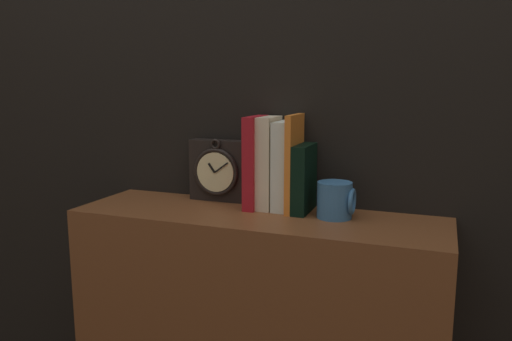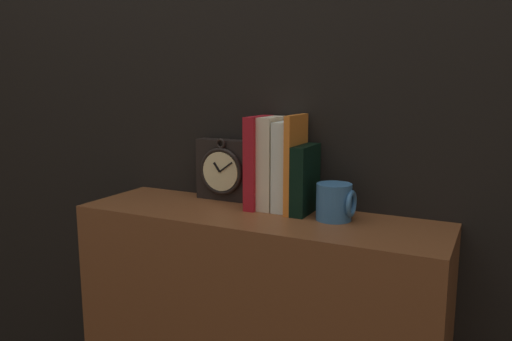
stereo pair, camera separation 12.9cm
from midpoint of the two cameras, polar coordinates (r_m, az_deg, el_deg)
wall_back at (r=1.43m, az=-0.16°, el=12.62°), size 6.00×0.05×2.60m
clock at (r=1.46m, az=-6.76°, el=-0.03°), size 0.18×0.06×0.18m
book_slot0_red at (r=1.36m, az=-2.74°, el=0.93°), size 0.03×0.13×0.25m
book_slot1_cream at (r=1.36m, az=-1.25°, el=0.86°), size 0.04×0.11×0.25m
book_slot2_white at (r=1.34m, az=0.49°, el=0.53°), size 0.04×0.11×0.24m
book_slot3_orange at (r=1.32m, az=1.63°, el=0.81°), size 0.02×0.13×0.26m
book_slot4_black at (r=1.32m, az=2.74°, el=-0.94°), size 0.04×0.13×0.18m
mug at (r=1.27m, az=6.25°, el=-3.42°), size 0.09×0.09×0.09m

